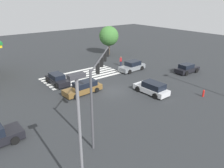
% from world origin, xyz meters
% --- Properties ---
extents(ground_plane, '(109.97, 109.97, 0.00)m').
position_xyz_m(ground_plane, '(0.00, 0.00, 0.00)').
color(ground_plane, '#2B2D30').
extents(crosswalk_markings, '(11.60, 5.35, 0.01)m').
position_xyz_m(crosswalk_markings, '(0.00, -7.34, 0.00)').
color(crosswalk_markings, silver).
rests_on(crosswalk_markings, ground_plane).
extents(traffic_signal_mast, '(6.02, 6.02, 6.43)m').
position_xyz_m(traffic_signal_mast, '(5.74, 5.74, 4.95)').
color(traffic_signal_mast, '#47474C').
rests_on(traffic_signal_mast, ground_plane).
extents(car_0, '(4.92, 2.18, 1.47)m').
position_xyz_m(car_0, '(3.17, -1.61, 0.70)').
color(car_0, brown).
rests_on(car_0, ground_plane).
extents(car_1, '(4.72, 2.29, 1.54)m').
position_xyz_m(car_1, '(-7.64, -4.62, 0.71)').
color(car_1, gray).
rests_on(car_1, ground_plane).
extents(car_2, '(2.14, 4.53, 1.50)m').
position_xyz_m(car_2, '(-3.34, 3.61, 0.72)').
color(car_2, silver).
rests_on(car_2, ground_plane).
extents(car_3, '(1.97, 4.34, 1.46)m').
position_xyz_m(car_3, '(4.41, -6.34, 0.70)').
color(car_3, black).
rests_on(car_3, ground_plane).
extents(car_4, '(4.19, 2.05, 1.43)m').
position_xyz_m(car_4, '(-13.61, 1.41, 0.68)').
color(car_4, black).
rests_on(car_4, ground_plane).
extents(pedestrian, '(0.41, 0.41, 1.66)m').
position_xyz_m(pedestrian, '(-7.82, -7.68, 0.92)').
color(pedestrian, '#232842').
rests_on(pedestrian, ground_plane).
extents(street_light_pole_b, '(0.80, 0.36, 7.74)m').
position_xyz_m(street_light_pole_b, '(11.07, 11.75, 4.66)').
color(street_light_pole_b, slate).
rests_on(street_light_pole_b, ground_plane).
extents(tree_corner_a, '(3.89, 3.89, 5.75)m').
position_xyz_m(tree_corner_a, '(-11.08, -15.40, 3.80)').
color(tree_corner_a, brown).
rests_on(tree_corner_a, ground_plane).
extents(fire_hydrant, '(0.22, 0.22, 0.86)m').
position_xyz_m(fire_hydrant, '(-7.49, 7.93, 0.43)').
color(fire_hydrant, red).
rests_on(fire_hydrant, ground_plane).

